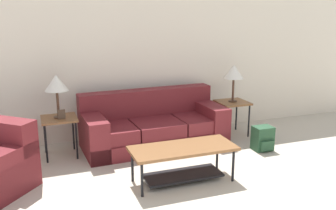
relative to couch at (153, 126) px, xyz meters
name	(u,v)px	position (x,y,z in m)	size (l,w,h in m)	color
wall_back	(144,56)	(0.05, 0.60, 1.01)	(8.69, 0.06, 2.60)	silver
couch	(153,126)	(0.00, 0.00, 0.00)	(2.18, 1.02, 0.82)	maroon
coffee_table	(183,156)	(-0.06, -1.34, 0.03)	(1.26, 0.53, 0.44)	brown
side_table_left	(59,122)	(-1.38, 0.02, 0.21)	(0.48, 0.48, 0.57)	brown
side_table_right	(232,105)	(1.38, 0.02, 0.21)	(0.48, 0.48, 0.57)	brown
table_lamp_left	(56,84)	(-1.38, 0.02, 0.75)	(0.32, 0.32, 0.61)	#472D1E
table_lamp_right	(234,72)	(1.38, 0.02, 0.75)	(0.32, 0.32, 0.61)	#472D1E
backpack	(263,139)	(1.46, -0.77, -0.12)	(0.28, 0.29, 0.36)	#23472D
picture_frame	(62,114)	(-1.34, -0.05, 0.34)	(0.10, 0.04, 0.13)	#4C3828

